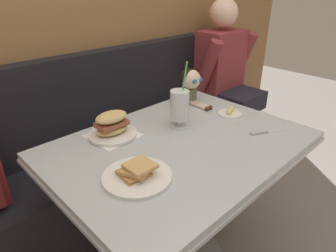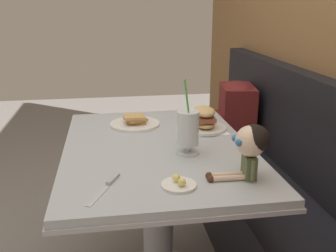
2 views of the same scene
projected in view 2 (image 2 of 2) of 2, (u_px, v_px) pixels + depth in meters
The scene contains 9 objects.
booth_bench at pixel (285, 217), 1.89m from camera, with size 2.60×0.48×1.00m.
diner_table at pixel (158, 186), 1.73m from camera, with size 1.11×0.81×0.74m.
toast_plate at pixel (135, 123), 1.94m from camera, with size 0.25×0.25×0.06m.
milkshake_glass at pixel (188, 130), 1.56m from camera, with size 0.10×0.10×0.32m.
sandwich_plate at pixel (204, 121), 1.87m from camera, with size 0.22×0.22×0.12m.
butter_saucer at pixel (179, 184), 1.30m from camera, with size 0.12×0.12×0.04m.
butter_knife at pixel (109, 183), 1.32m from camera, with size 0.22×0.12×0.01m.
seated_doll at pixel (251, 144), 1.33m from camera, with size 0.12×0.22×0.20m.
backpack at pixel (236, 112), 2.47m from camera, with size 0.33×0.28×0.41m.
Camera 2 is at (1.55, -0.02, 1.34)m, focal length 41.17 mm.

